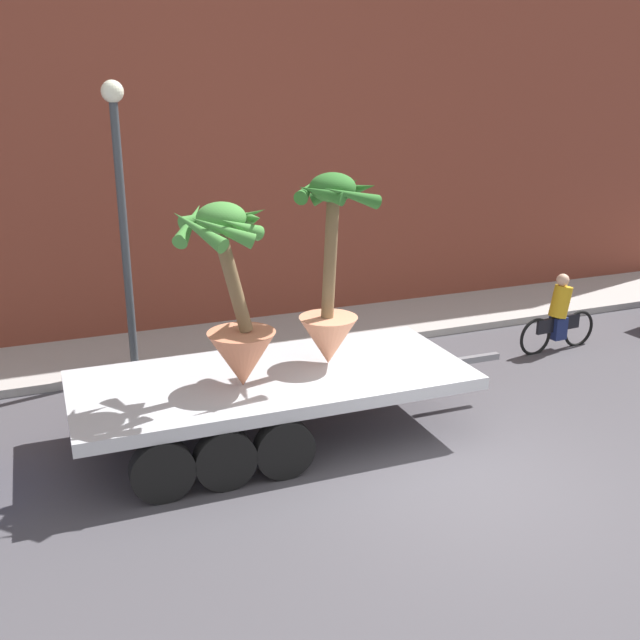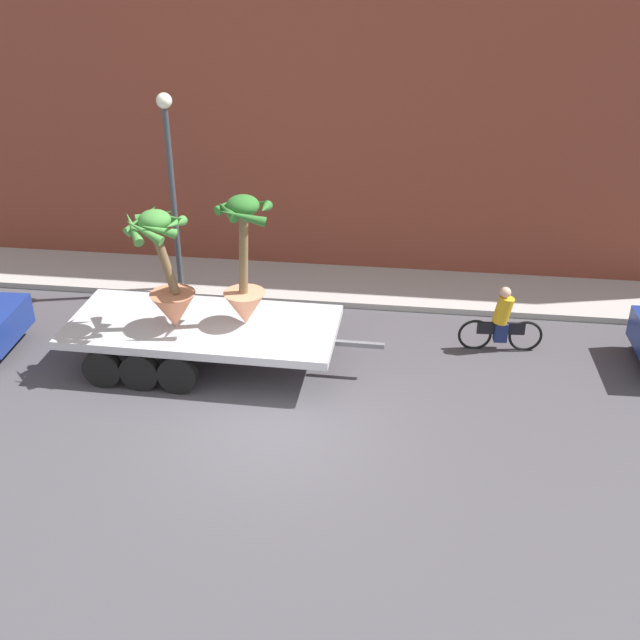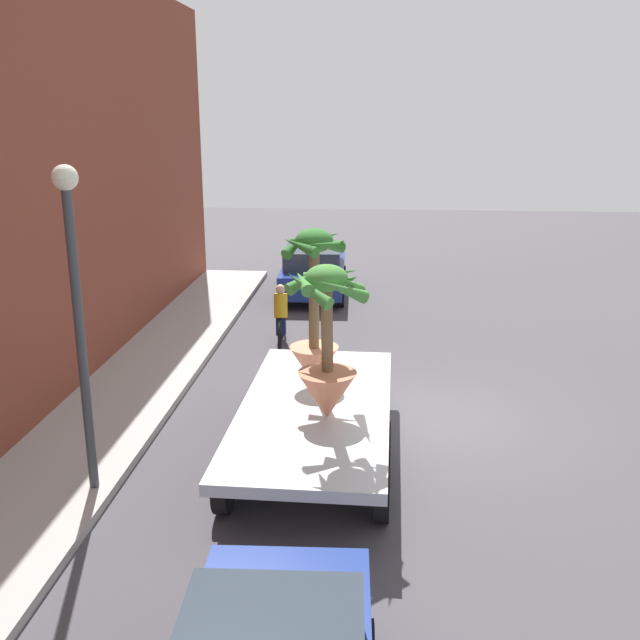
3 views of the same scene
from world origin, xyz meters
name	(u,v)px [view 1 (image 1 of 3)]	position (x,y,z in m)	size (l,w,h in m)	color
ground_plane	(462,477)	(0.00, 0.00, 0.00)	(60.00, 60.00, 0.00)	#423F44
sidewalk	(298,333)	(0.00, 6.10, 0.07)	(24.00, 2.20, 0.15)	#A39E99
building_facade	(267,111)	(0.00, 7.80, 4.38)	(24.00, 1.20, 8.77)	brown
flatbed_trailer	(256,390)	(-2.15, 2.05, 0.77)	(6.63, 2.58, 0.98)	#B7BABF
potted_palm_rear	(235,309)	(-2.49, 1.81, 2.08)	(1.36, 1.33, 2.52)	#C17251
potted_palm_middle	(331,283)	(-0.97, 2.14, 2.20)	(1.14, 1.20, 2.78)	tan
cyclist	(559,317)	(4.36, 3.47, 0.67)	(1.84, 0.37, 1.54)	black
street_lamp	(121,191)	(-3.39, 5.30, 3.23)	(0.36, 0.36, 4.83)	#383D42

